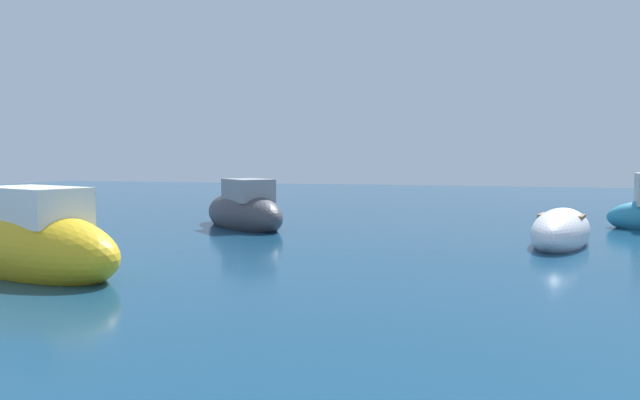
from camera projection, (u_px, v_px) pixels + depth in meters
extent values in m
ellipsoid|color=white|center=(561.00, 232.00, 14.17)|extent=(2.04, 3.83, 1.11)
cube|color=brown|center=(561.00, 216.00, 14.15)|extent=(1.12, 0.94, 0.08)
ellipsoid|color=#3F3F47|center=(244.00, 214.00, 17.80)|extent=(4.02, 3.81, 1.33)
cube|color=gray|center=(248.00, 190.00, 17.48)|extent=(1.83, 1.79, 0.66)
ellipsoid|color=gold|center=(23.00, 248.00, 10.90)|extent=(5.41, 3.21, 1.50)
cube|color=white|center=(34.00, 206.00, 10.62)|extent=(2.26, 1.66, 0.67)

